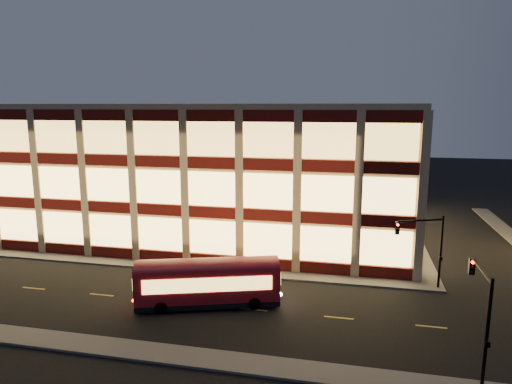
# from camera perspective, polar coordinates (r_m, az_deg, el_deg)

# --- Properties ---
(ground) EXTENTS (200.00, 200.00, 0.00)m
(ground) POSITION_cam_1_polar(r_m,az_deg,el_deg) (41.90, -12.09, -9.51)
(ground) COLOR black
(ground) RESTS_ON ground
(sidewalk_office_south) EXTENTS (54.00, 2.00, 0.15)m
(sidewalk_office_south) POSITION_cam_1_polar(r_m,az_deg,el_deg) (43.99, -15.15, -8.56)
(sidewalk_office_south) COLOR #514F4C
(sidewalk_office_south) RESTS_ON ground
(sidewalk_office_east) EXTENTS (2.00, 30.00, 0.15)m
(sidewalk_office_east) POSITION_cam_1_polar(r_m,az_deg,el_deg) (54.93, 18.60, -4.88)
(sidewalk_office_east) COLOR #514F4C
(sidewalk_office_east) RESTS_ON ground
(sidewalk_near) EXTENTS (100.00, 2.00, 0.15)m
(sidewalk_near) POSITION_cam_1_polar(r_m,az_deg,el_deg) (31.55, -22.28, -16.98)
(sidewalk_near) COLOR #514F4C
(sidewalk_near) RESTS_ON ground
(office_building) EXTENTS (50.45, 30.45, 14.50)m
(office_building) POSITION_cam_1_polar(r_m,az_deg,el_deg) (56.56, -8.02, 3.44)
(office_building) COLOR tan
(office_building) RESTS_ON ground
(traffic_signal_far) EXTENTS (3.79, 1.87, 6.00)m
(traffic_signal_far) POSITION_cam_1_polar(r_m,az_deg,el_deg) (37.74, 20.41, -5.66)
(traffic_signal_far) COLOR black
(traffic_signal_far) RESTS_ON ground
(traffic_signal_near) EXTENTS (0.32, 4.45, 6.00)m
(traffic_signal_near) POSITION_cam_1_polar(r_m,az_deg,el_deg) (27.52, 26.35, -12.19)
(traffic_signal_near) COLOR black
(traffic_signal_near) RESTS_ON ground
(trolley_bus) EXTENTS (10.56, 5.66, 3.48)m
(trolley_bus) POSITION_cam_1_polar(r_m,az_deg,el_deg) (33.80, -6.05, -10.85)
(trolley_bus) COLOR maroon
(trolley_bus) RESTS_ON ground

